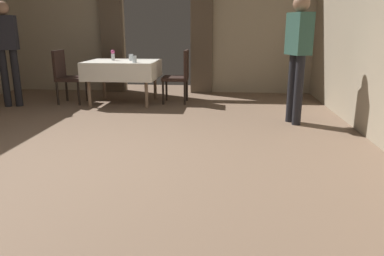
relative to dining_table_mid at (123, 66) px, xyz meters
The scene contains 10 objects.
ground 2.95m from the dining_table_mid, 82.20° to the right, with size 10.08×10.08×0.00m, color #7A604C.
wall_back 1.64m from the dining_table_mid, 73.62° to the left, with size 6.40×0.27×3.00m.
dining_table_mid is the anchor object (origin of this frame).
chair_mid_right 1.01m from the dining_table_mid, ahead, with size 0.44×0.44×0.93m.
chair_mid_left 1.01m from the dining_table_mid, behind, with size 0.44×0.44×0.93m.
flower_vase_mid 0.27m from the dining_table_mid, 168.69° to the left, with size 0.07×0.07×0.18m.
glass_mid_b 0.48m from the dining_table_mid, 49.44° to the right, with size 0.07×0.07×0.11m, color silver.
glass_mid_c 0.22m from the dining_table_mid, ahead, with size 0.08×0.08×0.11m, color silver.
person_waiter_by_doorway 1.91m from the dining_table_mid, 166.16° to the right, with size 0.41×0.31×1.72m.
person_diner_standing_aside 3.04m from the dining_table_mid, 23.74° to the right, with size 0.33×0.41×1.72m.
Camera 1 is at (1.38, -3.52, 1.30)m, focal length 34.42 mm.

